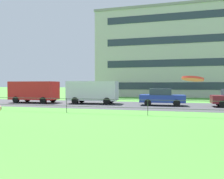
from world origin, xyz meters
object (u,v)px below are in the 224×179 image
panel_van_far_left (34,91)px  apartment_building_background (180,55)px  panel_van_center (93,91)px  frisbee (193,79)px  car_blue_left (162,97)px

panel_van_far_left → apartment_building_background: 25.29m
panel_van_center → apartment_building_background: (9.42, 18.39, 5.84)m
frisbee → panel_van_center: size_ratio=0.07×
frisbee → panel_van_far_left: size_ratio=0.08×
panel_van_far_left → apartment_building_background: apartment_building_background is taller
panel_van_center → car_blue_left: 6.80m
panel_van_center → panel_van_far_left: bearing=-176.1°
frisbee → car_blue_left: frisbee is taller
frisbee → panel_van_far_left: bearing=129.2°
panel_van_far_left → panel_van_center: size_ratio=0.99×
panel_van_center → apartment_building_background: 21.47m
frisbee → panel_van_far_left: (-13.90, 17.06, -0.69)m
panel_van_far_left → car_blue_left: bearing=0.4°
car_blue_left → apartment_building_background: bearing=81.9°
car_blue_left → panel_van_center: bearing=177.0°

